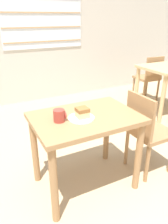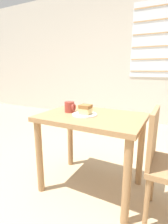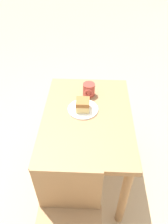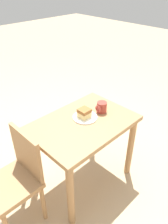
{
  "view_description": "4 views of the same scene",
  "coord_description": "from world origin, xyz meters",
  "views": [
    {
      "loc": [
        -0.87,
        -0.95,
        1.49
      ],
      "look_at": [
        -0.11,
        0.53,
        0.76
      ],
      "focal_mm": 35.0,
      "sensor_mm": 36.0,
      "label": 1
    },
    {
      "loc": [
        0.52,
        -0.82,
        1.11
      ],
      "look_at": [
        -0.15,
        0.46,
        0.76
      ],
      "focal_mm": 28.0,
      "sensor_mm": 36.0,
      "label": 2
    },
    {
      "loc": [
        1.01,
        0.55,
        1.76
      ],
      "look_at": [
        -0.11,
        0.5,
        0.74
      ],
      "focal_mm": 35.0,
      "sensor_mm": 36.0,
      "label": 3
    },
    {
      "loc": [
        0.96,
        1.61,
        1.82
      ],
      "look_at": [
        -0.14,
        0.49,
        0.79
      ],
      "focal_mm": 35.0,
      "sensor_mm": 36.0,
      "label": 4
    }
  ],
  "objects": [
    {
      "name": "coffee_mug",
      "position": [
        -0.33,
        0.53,
        0.77
      ],
      "size": [
        0.1,
        0.09,
        0.1
      ],
      "color": "#9E382D",
      "rests_on": "dining_table_near"
    },
    {
      "name": "ground_plane",
      "position": [
        0.0,
        0.0,
        0.0
      ],
      "size": [
        14.0,
        14.0,
        0.0
      ],
      "primitive_type": "plane",
      "color": "tan"
    },
    {
      "name": "dining_table_near",
      "position": [
        -0.1,
        0.52,
        0.59
      ],
      "size": [
        0.89,
        0.62,
        0.72
      ],
      "color": "#9E754C",
      "rests_on": "ground_plane"
    },
    {
      "name": "plate",
      "position": [
        -0.16,
        0.49,
        0.73
      ],
      "size": [
        0.22,
        0.22,
        0.01
      ],
      "color": "white",
      "rests_on": "dining_table_near"
    },
    {
      "name": "cake_slice",
      "position": [
        -0.15,
        0.49,
        0.78
      ],
      "size": [
        0.1,
        0.09,
        0.08
      ],
      "color": "#E0C67F",
      "rests_on": "plate"
    }
  ]
}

